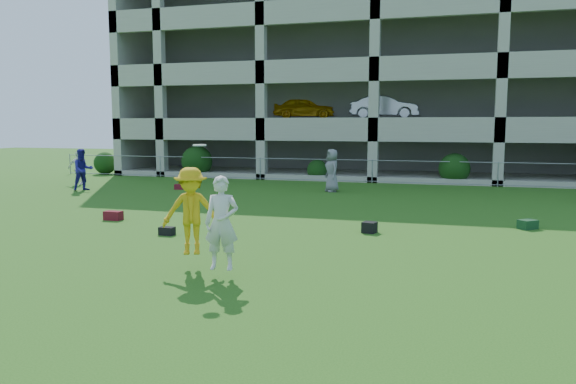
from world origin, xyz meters
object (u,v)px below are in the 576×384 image
(bystander_a, at_px, (83,170))
(parking_garage, at_px, (392,77))
(bystander_b, at_px, (78,168))
(bystander_c, at_px, (332,170))
(crate_d, at_px, (369,227))
(frisbee_contest, at_px, (199,214))

(bystander_a, distance_m, parking_garage, 20.34)
(bystander_b, xyz_separation_m, bystander_c, (12.64, 0.59, 0.12))
(bystander_b, bearing_deg, crate_d, -48.25)
(crate_d, distance_m, frisbee_contest, 5.80)
(frisbee_contest, bearing_deg, bystander_c, 90.86)
(parking_garage, bearing_deg, frisbee_contest, -92.07)
(bystander_b, height_order, parking_garage, parking_garage)
(bystander_b, relative_size, parking_garage, 0.05)
(bystander_c, bearing_deg, crate_d, -15.80)
(bystander_a, distance_m, bystander_c, 11.17)
(bystander_c, height_order, crate_d, bystander_c)
(bystander_c, xyz_separation_m, frisbee_contest, (0.21, -14.01, 0.23))
(bystander_c, bearing_deg, bystander_a, -110.06)
(crate_d, bearing_deg, parking_garage, 94.59)
(bystander_a, bearing_deg, bystander_b, 77.29)
(crate_d, bearing_deg, frisbee_contest, -118.60)
(bystander_a, height_order, frisbee_contest, frisbee_contest)
(bystander_b, bearing_deg, frisbee_contest, -66.13)
(bystander_b, distance_m, crate_d, 17.72)
(bystander_a, height_order, bystander_b, bystander_a)
(crate_d, xyz_separation_m, parking_garage, (-1.76, 21.92, 5.86))
(bystander_b, distance_m, bystander_c, 12.66)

